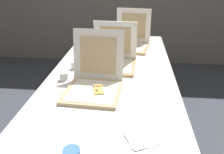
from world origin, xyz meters
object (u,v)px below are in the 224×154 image
object	(u,v)px
cup_white_near_center	(64,76)
pizza_box_back	(131,42)
pizza_box_front	(94,83)
table	(112,80)
cup_white_mid	(75,65)
napkin_pile	(142,139)
pizza_box_middle	(114,60)

from	to	relation	value
cup_white_near_center	pizza_box_back	bearing A→B (deg)	60.50
pizza_box_front	cup_white_near_center	world-z (taller)	pizza_box_front
table	pizza_box_back	bearing A→B (deg)	79.46
cup_white_mid	napkin_pile	xyz separation A→B (m)	(0.53, -0.82, -0.03)
pizza_box_middle	cup_white_mid	distance (m)	0.32
cup_white_mid	pizza_box_front	bearing A→B (deg)	-58.28
pizza_box_back	cup_white_near_center	size ratio (longest dim) A/B	6.82
pizza_box_middle	napkin_pile	distance (m)	0.93
pizza_box_middle	napkin_pile	bearing A→B (deg)	-74.08
pizza_box_back	cup_white_near_center	world-z (taller)	pizza_box_back
napkin_pile	table	bearing A→B (deg)	106.52
table	cup_white_mid	xyz separation A→B (m)	(-0.31, 0.08, 0.07)
pizza_box_middle	cup_white_near_center	world-z (taller)	pizza_box_middle
cup_white_near_center	table	bearing A→B (deg)	21.56
table	pizza_box_back	size ratio (longest dim) A/B	5.70
table	napkin_pile	bearing A→B (deg)	-73.48
table	pizza_box_back	xyz separation A→B (m)	(0.13, 0.69, 0.10)
pizza_box_middle	table	bearing A→B (deg)	-88.27
cup_white_near_center	cup_white_mid	bearing A→B (deg)	82.42
pizza_box_middle	pizza_box_front	bearing A→B (deg)	-99.45
table	cup_white_near_center	world-z (taller)	cup_white_near_center
pizza_box_front	pizza_box_middle	distance (m)	0.45
cup_white_near_center	napkin_pile	world-z (taller)	cup_white_near_center
table	pizza_box_front	world-z (taller)	pizza_box_front
table	napkin_pile	distance (m)	0.77
pizza_box_middle	cup_white_mid	bearing A→B (deg)	-162.17
cup_white_mid	napkin_pile	size ratio (longest dim) A/B	0.34
pizza_box_front	napkin_pile	xyz separation A→B (m)	(0.31, -0.47, -0.05)
pizza_box_front	cup_white_near_center	xyz separation A→B (m)	(-0.25, 0.14, -0.02)
pizza_box_front	cup_white_mid	xyz separation A→B (m)	(-0.22, 0.35, -0.02)
table	pizza_box_front	bearing A→B (deg)	-108.39
cup_white_mid	cup_white_near_center	bearing A→B (deg)	-97.58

